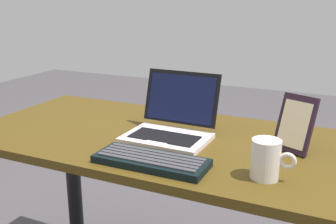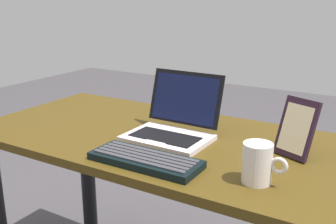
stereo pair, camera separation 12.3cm
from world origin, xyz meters
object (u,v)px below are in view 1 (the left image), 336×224
Objects in this scene: laptop_front at (171,125)px; photo_frame at (295,124)px; external_keyboard at (151,160)px; coffee_mug at (266,159)px.

photo_frame is at bearing 6.50° from laptop_front.
external_keyboard is 0.31m from coffee_mug.
photo_frame is 0.23m from coffee_mug.
laptop_front is 1.59× the size of photo_frame.
photo_frame reaches higher than external_keyboard.
external_keyboard is 2.81× the size of coffee_mug.
external_keyboard is 0.45m from photo_frame.
coffee_mug is (0.35, -0.18, 0.01)m from laptop_front.
laptop_front is 0.85× the size of external_keyboard.
coffee_mug is at bearing -27.11° from laptop_front.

